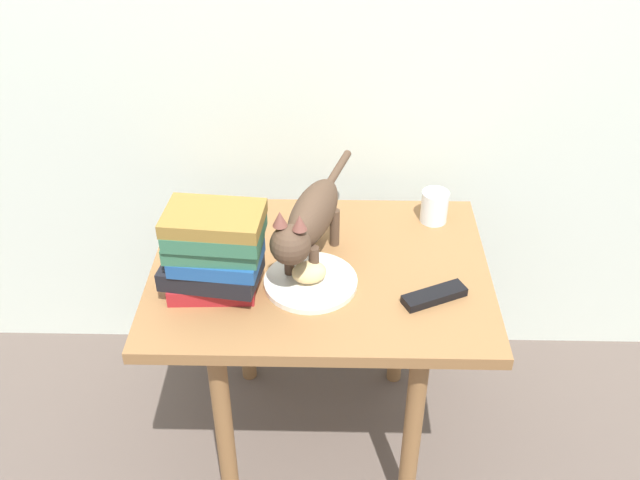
% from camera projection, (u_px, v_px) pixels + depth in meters
% --- Properties ---
extents(ground_plane, '(6.00, 6.00, 0.00)m').
position_uv_depth(ground_plane, '(320.00, 433.00, 2.07)').
color(ground_plane, brown).
extents(back_panel, '(4.00, 0.04, 2.20)m').
position_uv_depth(back_panel, '(324.00, 4.00, 1.77)').
color(back_panel, silver).
rests_on(back_panel, ground).
extents(side_table, '(0.81, 0.60, 0.61)m').
position_uv_depth(side_table, '(320.00, 295.00, 1.77)').
color(side_table, olive).
rests_on(side_table, ground).
extents(plate, '(0.22, 0.22, 0.01)m').
position_uv_depth(plate, '(311.00, 282.00, 1.66)').
color(plate, silver).
rests_on(plate, side_table).
extents(bread_roll, '(0.09, 0.08, 0.05)m').
position_uv_depth(bread_roll, '(309.00, 272.00, 1.64)').
color(bread_roll, '#E0BC7A').
rests_on(bread_roll, plate).
extents(cat, '(0.18, 0.46, 0.23)m').
position_uv_depth(cat, '(309.00, 220.00, 1.64)').
color(cat, '#4C3828').
rests_on(cat, side_table).
extents(book_stack, '(0.24, 0.16, 0.22)m').
position_uv_depth(book_stack, '(214.00, 252.00, 1.58)').
color(book_stack, maroon).
rests_on(book_stack, side_table).
extents(candle_jar, '(0.07, 0.07, 0.08)m').
position_uv_depth(candle_jar, '(434.00, 208.00, 1.86)').
color(candle_jar, silver).
rests_on(candle_jar, side_table).
extents(tv_remote, '(0.15, 0.10, 0.02)m').
position_uv_depth(tv_remote, '(434.00, 296.00, 1.62)').
color(tv_remote, black).
rests_on(tv_remote, side_table).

